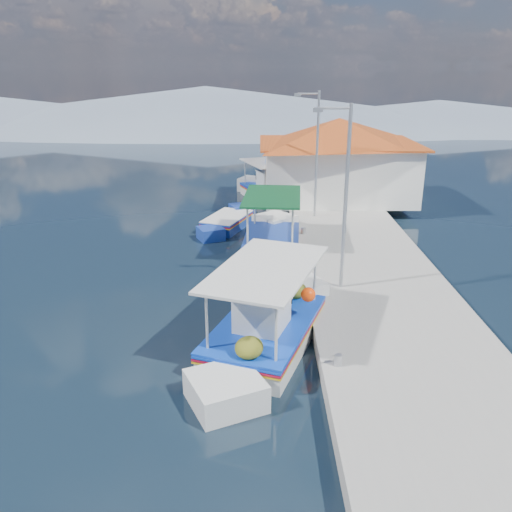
{
  "coord_description": "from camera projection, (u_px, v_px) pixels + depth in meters",
  "views": [
    {
      "loc": [
        1.83,
        -14.47,
        7.53
      ],
      "look_at": [
        1.73,
        2.83,
        1.3
      ],
      "focal_mm": 36.99,
      "sensor_mm": 36.0,
      "label": 1
    }
  ],
  "objects": [
    {
      "name": "bollards",
      "position": [
        309.0,
        251.0,
        20.87
      ],
      "size": [
        0.2,
        17.2,
        0.3
      ],
      "color": "#A5A8AD",
      "rests_on": "quay"
    },
    {
      "name": "quay",
      "position": [
        358.0,
        254.0,
        21.7
      ],
      "size": [
        5.0,
        44.0,
        0.5
      ],
      "primitive_type": "cube",
      "color": "gray",
      "rests_on": "ground"
    },
    {
      "name": "lamp_post_near",
      "position": [
        343.0,
        190.0,
        16.73
      ],
      "size": [
        1.21,
        0.14,
        6.0
      ],
      "color": "#A5A8AD",
      "rests_on": "quay"
    },
    {
      "name": "mountain_ridge",
      "position": [
        296.0,
        112.0,
        68.13
      ],
      "size": [
        171.4,
        96.0,
        5.5
      ],
      "color": "slate",
      "rests_on": "ground"
    },
    {
      "name": "lamp_post_far",
      "position": [
        315.0,
        148.0,
        25.19
      ],
      "size": [
        1.21,
        0.14,
        6.0
      ],
      "color": "#A5A8AD",
      "rests_on": "quay"
    },
    {
      "name": "harbor_building",
      "position": [
        338.0,
        157.0,
        29.31
      ],
      "size": [
        10.49,
        10.49,
        4.4
      ],
      "color": "white",
      "rests_on": "quay"
    },
    {
      "name": "caique_far",
      "position": [
        267.0,
        191.0,
        31.67
      ],
      "size": [
        3.67,
        6.52,
        2.45
      ],
      "rotation": [
        0.0,
        0.0,
        -0.37
      ],
      "color": "silver",
      "rests_on": "ground"
    },
    {
      "name": "caique_green_canopy",
      "position": [
        272.0,
        244.0,
        22.46
      ],
      "size": [
        2.6,
        7.53,
        2.82
      ],
      "rotation": [
        0.0,
        0.0,
        0.08
      ],
      "color": "silver",
      "rests_on": "ground"
    },
    {
      "name": "ground",
      "position": [
        199.0,
        327.0,
        16.18
      ],
      "size": [
        160.0,
        160.0,
        0.0
      ],
      "primitive_type": "plane",
      "color": "black",
      "rests_on": "ground"
    },
    {
      "name": "main_caique",
      "position": [
        265.0,
        329.0,
        14.96
      ],
      "size": [
        4.14,
        7.7,
        2.69
      ],
      "rotation": [
        0.0,
        0.0,
        0.34
      ],
      "color": "silver",
      "rests_on": "ground"
    },
    {
      "name": "caique_blue_hull",
      "position": [
        227.0,
        223.0,
        25.99
      ],
      "size": [
        2.78,
        5.04,
        0.96
      ],
      "rotation": [
        0.0,
        0.0,
        0.36
      ],
      "color": "navy",
      "rests_on": "ground"
    }
  ]
}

